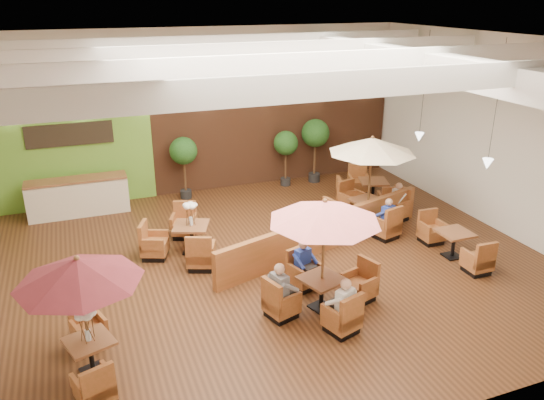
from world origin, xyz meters
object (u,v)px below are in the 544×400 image
booth_divider (327,232)px  table_3 (182,238)px  table_2 (371,165)px  diner_1 (304,259)px  diner_0 (343,300)px  table_1 (324,235)px  topiary_1 (286,145)px  table_0 (81,286)px  topiary_2 (315,136)px  diner_3 (387,214)px  table_4 (453,245)px  table_5 (365,193)px  topiary_0 (184,153)px  diner_4 (397,197)px  diner_2 (281,285)px  service_counter (78,197)px

booth_divider → table_3: bearing=145.3°
table_2 → diner_1: 4.36m
diner_0 → table_1: bearing=65.9°
topiary_1 → table_0: bearing=-131.4°
topiary_1 → topiary_2: (1.14, 0.00, 0.24)m
booth_divider → table_3: table_3 is taller
table_0 → diner_3: 8.72m
table_4 → diner_3: size_ratio=3.24×
table_5 → diner_1: size_ratio=3.72×
diner_3 → table_5: bearing=54.8°
topiary_1 → table_4: bearing=-73.6°
topiary_0 → topiary_1: topiary_0 is taller
table_4 → diner_1: 4.32m
booth_divider → topiary_1: bearing=62.6°
diner_1 → diner_3: (3.27, 1.66, 0.00)m
diner_4 → table_0: bearing=99.4°
booth_divider → diner_4: 3.07m
diner_0 → diner_1: bearing=65.9°
booth_divider → topiary_1: (0.91, 5.16, 1.00)m
topiary_2 → diner_2: 8.94m
service_counter → diner_3: diner_3 is taller
table_0 → diner_4: size_ratio=3.36×
table_4 → diner_3: 1.97m
table_1 → table_3: table_1 is taller
table_5 → diner_2: bearing=-115.3°
table_3 → diner_2: bearing=-48.1°
diner_1 → diner_4: diner_1 is taller
diner_3 → diner_4: (1.00, 1.00, -0.01)m
table_5 → diner_0: size_ratio=3.51×
booth_divider → service_counter: bearing=123.7°
booth_divider → table_4: 3.31m
topiary_0 → topiary_2: topiary_2 is taller
diner_0 → diner_1: diner_0 is taller
table_0 → table_4: 9.36m
table_1 → table_5: bearing=34.4°
table_2 → diner_2: table_2 is taller
table_4 → topiary_1: bearing=106.8°
topiary_1 → diner_0: size_ratio=2.54×
table_0 → diner_1: 5.14m
table_1 → topiary_1: size_ratio=1.33×
booth_divider → table_0: size_ratio=2.92×
topiary_2 → diner_0: bearing=-111.7°
table_0 → table_2: 9.06m
table_3 → table_5: table_3 is taller
table_1 → diner_1: bearing=73.0°
booth_divider → table_3: size_ratio=2.53×
table_0 → diner_1: table_0 is taller
booth_divider → diner_3: bearing=-16.1°
topiary_2 → diner_3: (-0.18, -5.11, -1.00)m
table_1 → topiary_0: size_ratio=1.26×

